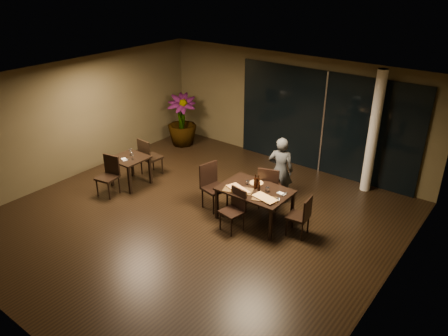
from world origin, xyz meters
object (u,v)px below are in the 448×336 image
chair_main_far (269,185)px  side_table (130,162)px  chair_side_far (148,155)px  main_table (255,193)px  chair_main_near (235,207)px  diner (281,170)px  bottle_b (259,185)px  potted_plant (182,120)px  bottle_c (258,181)px  chair_main_right (302,214)px  chair_main_left (212,183)px  bottle_a (255,181)px  chair_side_near (109,173)px

chair_main_far → side_table: bearing=-0.2°
chair_side_far → main_table: bearing=-176.9°
chair_main_near → diner: diner is taller
chair_main_far → bottle_b: (0.11, -0.61, 0.30)m
potted_plant → bottle_c: size_ratio=5.23×
chair_main_right → bottle_c: (-1.09, 0.02, 0.40)m
main_table → diner: (-0.01, 1.07, 0.12)m
side_table → chair_main_near: (3.27, -0.04, -0.11)m
side_table → bottle_c: bearing=10.1°
chair_main_far → chair_main_near: chair_main_far is taller
chair_side_far → potted_plant: 2.29m
side_table → chair_main_far: (3.37, 1.13, -0.05)m
chair_main_left → diner: (1.08, 1.17, 0.21)m
main_table → chair_main_near: (-0.13, -0.54, -0.16)m
bottle_a → bottle_b: size_ratio=1.25×
side_table → bottle_c: (3.41, 0.61, 0.28)m
side_table → chair_main_near: size_ratio=0.87×
chair_side_near → side_table: bearing=75.8°
chair_side_near → bottle_b: size_ratio=3.69×
main_table → chair_main_far: size_ratio=1.45×
chair_main_far → bottle_a: bearing=71.9°
chair_main_far → diner: (0.02, 0.44, 0.22)m
bottle_c → bottle_b: bearing=-50.8°
potted_plant → main_table: bearing=-28.6°
chair_main_near → bottle_c: (0.14, 0.65, 0.39)m
side_table → chair_main_far: bearing=18.5°
chair_main_near → chair_side_near: (-3.31, -0.58, 0.03)m
chair_main_near → bottle_a: 0.72m
chair_main_right → bottle_c: 1.16m
chair_main_left → bottle_a: size_ratio=3.23×
chair_main_left → bottle_b: 1.22m
chair_main_right → side_table: bearing=-89.1°
main_table → potted_plant: potted_plant is taller
bottle_c → chair_main_left: bearing=-169.2°
potted_plant → bottle_b: (4.28, -2.27, 0.10)m
main_table → bottle_a: bearing=117.7°
diner → bottle_b: 1.06m
side_table → bottle_b: (3.48, 0.52, 0.26)m
chair_main_right → chair_side_far: bearing=-97.2°
chair_main_near → potted_plant: 4.96m
main_table → chair_main_left: (-1.09, -0.10, -0.08)m
bottle_b → diner: bearing=95.1°
bottle_a → diner: bearing=89.2°
diner → potted_plant: bearing=-36.2°
potted_plant → bottle_c: (4.21, -2.18, 0.12)m
main_table → chair_main_far: (-0.03, 0.63, -0.10)m
side_table → chair_main_right: size_ratio=0.90×
chair_main_right → potted_plant: potted_plant is taller
main_table → side_table: bearing=-171.6°
chair_side_far → bottle_a: bottle_a is taller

